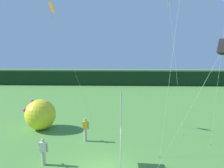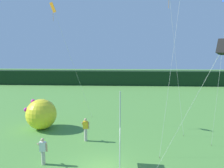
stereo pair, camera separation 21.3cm
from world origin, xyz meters
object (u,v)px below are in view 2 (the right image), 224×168
(kite_orange_diamond_4, at_px, (170,6))
(person_near_banner, at_px, (86,129))
(person_mid_field, at_px, (43,150))
(inflatable_balloon, at_px, (41,114))
(kite_black_box_1, at_px, (223,48))
(banner_flag, at_px, (120,132))
(kite_orange_diamond_2, at_px, (56,17))

(kite_orange_diamond_4, bearing_deg, person_near_banner, -159.26)
(person_mid_field, relative_size, kite_orange_diamond_4, 0.14)
(person_mid_field, height_order, inflatable_balloon, inflatable_balloon)
(kite_black_box_1, distance_m, kite_orange_diamond_4, 8.70)
(banner_flag, relative_size, kite_black_box_1, 0.63)
(kite_orange_diamond_2, bearing_deg, kite_orange_diamond_4, -9.63)
(person_near_banner, bearing_deg, kite_orange_diamond_4, 20.74)
(person_near_banner, bearing_deg, banner_flag, -55.52)
(person_near_banner, bearing_deg, kite_black_box_1, -40.16)
(person_near_banner, relative_size, inflatable_balloon, 0.68)
(inflatable_balloon, distance_m, kite_orange_diamond_2, 8.24)
(kite_black_box_1, bearing_deg, person_near_banner, 139.84)
(person_near_banner, distance_m, kite_black_box_1, 10.67)
(banner_flag, xyz_separation_m, kite_orange_diamond_4, (3.66, 6.03, 7.63))
(banner_flag, height_order, person_mid_field, banner_flag)
(person_mid_field, xyz_separation_m, inflatable_balloon, (-2.17, 5.78, 0.41))
(banner_flag, height_order, kite_orange_diamond_2, kite_orange_diamond_2)
(banner_flag, xyz_separation_m, inflatable_balloon, (-6.61, 6.00, -0.88))
(inflatable_balloon, xyz_separation_m, kite_orange_diamond_4, (10.27, 0.03, 8.51))
(person_near_banner, height_order, kite_orange_diamond_4, kite_orange_diamond_4)
(person_near_banner, bearing_deg, kite_orange_diamond_2, 127.45)
(inflatable_balloon, distance_m, kite_orange_diamond_4, 13.34)
(inflatable_balloon, height_order, kite_black_box_1, kite_black_box_1)
(inflatable_balloon, bearing_deg, person_mid_field, -69.45)
(kite_orange_diamond_4, bearing_deg, person_mid_field, -144.36)
(person_mid_field, bearing_deg, banner_flag, -2.82)
(inflatable_balloon, xyz_separation_m, kite_black_box_1, (10.93, -8.09, 5.45))
(kite_orange_diamond_4, bearing_deg, inflatable_balloon, -179.85)
(kite_orange_diamond_2, bearing_deg, person_near_banner, -52.55)
(banner_flag, height_order, kite_black_box_1, kite_black_box_1)
(person_near_banner, distance_m, person_mid_field, 3.96)
(banner_flag, distance_m, kite_orange_diamond_4, 10.39)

